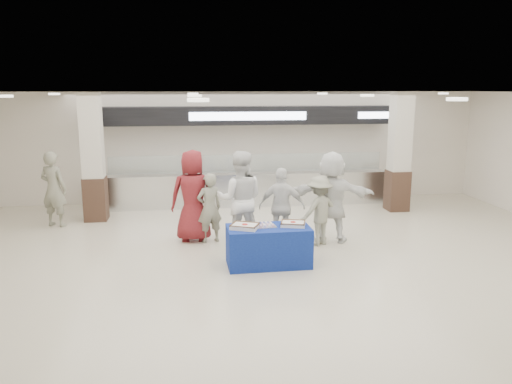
{
  "coord_description": "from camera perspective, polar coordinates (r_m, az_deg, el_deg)",
  "views": [
    {
      "loc": [
        -1.61,
        -8.54,
        3.3
      ],
      "look_at": [
        -0.25,
        1.6,
        1.16
      ],
      "focal_mm": 35.0,
      "sensor_mm": 36.0,
      "label": 1
    }
  ],
  "objects": [
    {
      "name": "chef_short",
      "position": [
        10.58,
        2.98,
        -1.69
      ],
      "size": [
        1.05,
        0.63,
        1.67
      ],
      "primitive_type": "imported",
      "rotation": [
        0.0,
        0.0,
        2.89
      ],
      "color": "white",
      "rests_on": "ground"
    },
    {
      "name": "cupcake_tray",
      "position": [
        9.36,
        1.09,
        -3.79
      ],
      "size": [
        0.41,
        0.32,
        0.06
      ],
      "color": "#B5B5BA",
      "rests_on": "display_table"
    },
    {
      "name": "serving_line",
      "position": [
        14.19,
        -1.02,
        3.13
      ],
      "size": [
        8.7,
        0.85,
        2.8
      ],
      "color": "silver",
      "rests_on": "ground"
    },
    {
      "name": "sheet_cake_left",
      "position": [
        9.23,
        -1.28,
        -3.89
      ],
      "size": [
        0.59,
        0.54,
        0.1
      ],
      "color": "silver",
      "rests_on": "display_table"
    },
    {
      "name": "soldier_a",
      "position": [
        10.8,
        -5.34,
        -1.83
      ],
      "size": [
        0.64,
        0.52,
        1.52
      ],
      "primitive_type": "imported",
      "rotation": [
        0.0,
        0.0,
        3.45
      ],
      "color": "gray",
      "rests_on": "ground"
    },
    {
      "name": "column_left",
      "position": [
        13.09,
        -18.11,
        3.45
      ],
      "size": [
        0.55,
        0.55,
        3.2
      ],
      "color": "#342017",
      "rests_on": "ground"
    },
    {
      "name": "sheet_cake_right",
      "position": [
        9.44,
        4.26,
        -3.59
      ],
      "size": [
        0.53,
        0.46,
        0.09
      ],
      "color": "silver",
      "rests_on": "display_table"
    },
    {
      "name": "civilian_maroon",
      "position": [
        10.9,
        -7.2,
        -0.43
      ],
      "size": [
        1.0,
        0.67,
        2.01
      ],
      "primitive_type": "imported",
      "rotation": [
        0.0,
        0.0,
        3.12
      ],
      "color": "maroon",
      "rests_on": "ground"
    },
    {
      "name": "soldier_b",
      "position": [
        10.67,
        7.25,
        -2.13
      ],
      "size": [
        1.11,
        0.9,
        1.49
      ],
      "primitive_type": "imported",
      "rotation": [
        0.0,
        0.0,
        3.56
      ],
      "color": "gray",
      "rests_on": "ground"
    },
    {
      "name": "civilian_white",
      "position": [
        10.89,
        8.6,
        -0.54
      ],
      "size": [
        1.94,
        1.08,
        1.99
      ],
      "primitive_type": "imported",
      "rotation": [
        0.0,
        0.0,
        2.86
      ],
      "color": "white",
      "rests_on": "ground"
    },
    {
      "name": "display_table",
      "position": [
        9.46,
        1.43,
        -6.2
      ],
      "size": [
        1.57,
        0.82,
        0.75
      ],
      "primitive_type": "cube",
      "rotation": [
        0.0,
        0.0,
        0.02
      ],
      "color": "navy",
      "rests_on": "ground"
    },
    {
      "name": "chef_tall",
      "position": [
        10.41,
        -1.83,
        -0.85
      ],
      "size": [
        1.09,
        0.9,
        2.04
      ],
      "primitive_type": "imported",
      "rotation": [
        0.0,
        0.0,
        3.0
      ],
      "color": "white",
      "rests_on": "ground"
    },
    {
      "name": "ground",
      "position": [
        9.3,
        2.87,
        -8.99
      ],
      "size": [
        14.0,
        14.0,
        0.0
      ],
      "primitive_type": "plane",
      "color": "beige",
      "rests_on": "ground"
    },
    {
      "name": "column_right",
      "position": [
        14.03,
        16.05,
        4.1
      ],
      "size": [
        0.55,
        0.55,
        3.2
      ],
      "color": "#342017",
      "rests_on": "ground"
    },
    {
      "name": "soldier_bg",
      "position": [
        12.94,
        -22.12,
        0.33
      ],
      "size": [
        0.79,
        0.67,
        1.84
      ],
      "primitive_type": "imported",
      "rotation": [
        0.0,
        0.0,
        2.74
      ],
      "color": "gray",
      "rests_on": "ground"
    }
  ]
}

